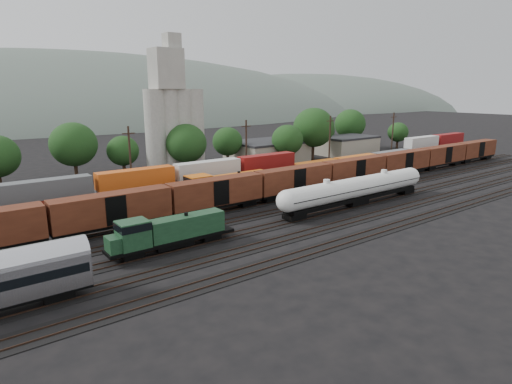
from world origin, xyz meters
TOP-DOWN VIEW (x-y plane):
  - ground at (0.00, 0.00)m, footprint 600.00×600.00m
  - tracks at (0.00, 0.00)m, footprint 180.00×33.20m
  - green_locomotive at (-18.55, -5.00)m, footprint 15.18×2.68m
  - tank_car_a at (7.09, -5.00)m, footprint 18.31×3.28m
  - tank_car_b at (20.52, -5.00)m, footprint 18.16×3.25m
  - orange_locomotive at (-1.23, 10.00)m, footprint 18.27×3.04m
  - boxcar_string at (2.04, 5.00)m, footprint 153.60×2.90m
  - container_wall at (1.25, 15.00)m, footprint 165.60×2.60m
  - grain_silo at (3.28, 36.00)m, footprint 13.40×5.00m
  - industrial_sheds at (6.63, 35.25)m, footprint 119.38×17.26m
  - tree_band at (-4.85, 37.44)m, footprint 166.22×19.84m
  - utility_poles at (0.00, 22.00)m, footprint 122.20×0.36m
  - distant_hills at (23.92, 260.00)m, footprint 860.00×286.00m

SIDE VIEW (x-z plane):
  - distant_hills at x=23.92m, z-range -85.56..44.44m
  - ground at x=0.00m, z-range 0.00..0.00m
  - tracks at x=0.00m, z-range -0.05..0.15m
  - green_locomotive at x=-18.55m, z-range 0.31..4.32m
  - industrial_sheds at x=6.63m, z-range 0.01..5.11m
  - orange_locomotive at x=-1.23m, z-range 0.32..4.88m
  - container_wall at x=1.25m, z-range -0.25..5.55m
  - tank_car_b at x=20.52m, z-range 0.44..5.20m
  - tank_car_a at x=7.09m, z-range 0.44..5.24m
  - boxcar_string at x=2.04m, z-range 1.02..5.22m
  - utility_poles at x=0.00m, z-range 0.21..12.21m
  - tree_band at x=-4.85m, z-range -0.01..14.41m
  - grain_silo at x=3.28m, z-range -3.24..25.76m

